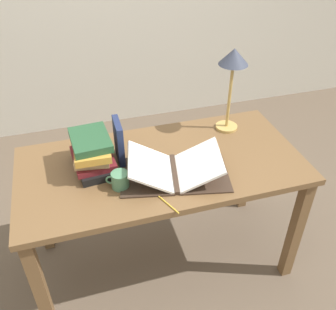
% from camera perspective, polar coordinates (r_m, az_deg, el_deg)
% --- Properties ---
extents(ground_plane, '(12.00, 12.00, 0.00)m').
position_cam_1_polar(ground_plane, '(2.52, -0.78, -15.35)').
color(ground_plane, brown).
extents(reading_desk, '(1.50, 0.73, 0.78)m').
position_cam_1_polar(reading_desk, '(2.04, -0.94, -3.49)').
color(reading_desk, brown).
rests_on(reading_desk, ground_plane).
extents(open_book, '(0.59, 0.42, 0.12)m').
position_cam_1_polar(open_book, '(1.87, 1.02, -2.23)').
color(open_book, '#38281E').
rests_on(open_book, reading_desk).
extents(book_stack_tall, '(0.21, 0.31, 0.19)m').
position_cam_1_polar(book_stack_tall, '(1.93, -11.49, 0.38)').
color(book_stack_tall, black).
rests_on(book_stack_tall, reading_desk).
extents(book_standing_upright, '(0.03, 0.16, 0.23)m').
position_cam_1_polar(book_standing_upright, '(1.95, -7.51, 2.06)').
color(book_standing_upright, '#1E284C').
rests_on(book_standing_upright, reading_desk).
extents(reading_lamp, '(0.16, 0.16, 0.49)m').
position_cam_1_polar(reading_lamp, '(2.10, 9.87, 13.20)').
color(reading_lamp, tan).
rests_on(reading_lamp, reading_desk).
extents(coffee_mug, '(0.11, 0.09, 0.08)m').
position_cam_1_polar(coffee_mug, '(1.81, -7.35, -3.82)').
color(coffee_mug, '#4C7F5B').
rests_on(coffee_mug, reading_desk).
extents(pencil, '(0.07, 0.15, 0.01)m').
position_cam_1_polar(pencil, '(1.73, -0.02, -7.48)').
color(pencil, gold).
rests_on(pencil, reading_desk).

